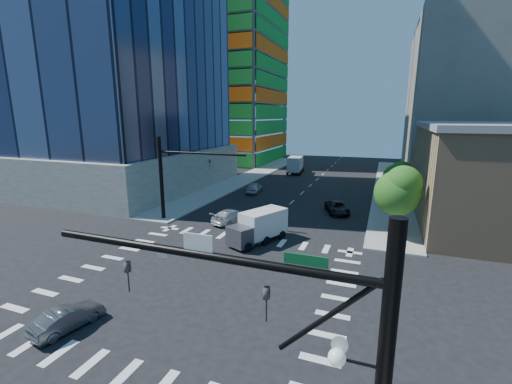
% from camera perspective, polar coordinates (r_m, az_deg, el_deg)
% --- Properties ---
extents(ground, '(160.00, 160.00, 0.00)m').
position_cam_1_polar(ground, '(24.90, -8.66, -14.55)').
color(ground, black).
rests_on(ground, ground).
extents(road_markings, '(20.00, 20.00, 0.01)m').
position_cam_1_polar(road_markings, '(24.90, -8.66, -14.54)').
color(road_markings, silver).
rests_on(road_markings, ground).
extents(sidewalk_ne, '(5.00, 60.00, 0.15)m').
position_cam_1_polar(sidewalk_ne, '(60.29, 21.56, 0.97)').
color(sidewalk_ne, '#9D9994').
rests_on(sidewalk_ne, ground).
extents(sidewalk_nw, '(5.00, 60.00, 0.15)m').
position_cam_1_polar(sidewalk_nw, '(64.73, -1.11, 2.60)').
color(sidewalk_nw, '#9D9994').
rests_on(sidewalk_nw, ground).
extents(construction_building, '(25.16, 34.50, 70.60)m').
position_cam_1_polar(construction_building, '(90.80, -5.07, 20.97)').
color(construction_building, gray).
rests_on(construction_building, ground).
extents(bg_building_ne, '(24.00, 30.00, 28.00)m').
position_cam_1_polar(bg_building_ne, '(75.95, 33.59, 12.59)').
color(bg_building_ne, slate).
rests_on(bg_building_ne, ground).
extents(signal_mast_se, '(10.51, 2.48, 9.00)m').
position_cam_1_polar(signal_mast_se, '(9.97, 14.66, -27.01)').
color(signal_mast_se, black).
rests_on(signal_mast_se, sidewalk_se).
extents(signal_mast_nw, '(10.20, 0.40, 9.00)m').
position_cam_1_polar(signal_mast_nw, '(37.72, -13.73, 3.37)').
color(signal_mast_nw, black).
rests_on(signal_mast_nw, sidewalk_nw).
extents(tree_south, '(4.16, 4.16, 6.82)m').
position_cam_1_polar(tree_south, '(33.81, 22.77, 0.32)').
color(tree_south, '#382316').
rests_on(tree_south, sidewalk_ne).
extents(tree_north, '(3.54, 3.52, 5.78)m').
position_cam_1_polar(tree_north, '(45.75, 22.64, 2.42)').
color(tree_north, '#382316').
rests_on(tree_north, sidewalk_ne).
extents(car_nb_far, '(3.76, 5.34, 1.35)m').
position_cam_1_polar(car_nb_far, '(41.71, 13.36, -2.52)').
color(car_nb_far, black).
rests_on(car_nb_far, ground).
extents(car_sb_near, '(3.71, 5.44, 1.46)m').
position_cam_1_polar(car_sb_near, '(37.10, -3.99, -3.99)').
color(car_sb_near, white).
rests_on(car_sb_near, ground).
extents(car_sb_mid, '(2.38, 4.77, 1.56)m').
position_cam_1_polar(car_sb_mid, '(51.29, -0.28, 0.75)').
color(car_sb_mid, '#B6B9BF').
rests_on(car_sb_mid, ground).
extents(car_sb_cross, '(2.02, 3.94, 1.24)m').
position_cam_1_polar(car_sb_cross, '(22.16, -28.89, -17.93)').
color(car_sb_cross, '#505055').
rests_on(car_sb_cross, ground).
extents(box_truck_near, '(4.36, 5.89, 2.84)m').
position_cam_1_polar(box_truck_near, '(31.13, 0.11, -6.23)').
color(box_truck_near, black).
rests_on(box_truck_near, ground).
extents(box_truck_far, '(3.32, 6.60, 3.34)m').
position_cam_1_polar(box_truck_far, '(69.48, 6.64, 4.38)').
color(box_truck_far, black).
rests_on(box_truck_far, ground).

